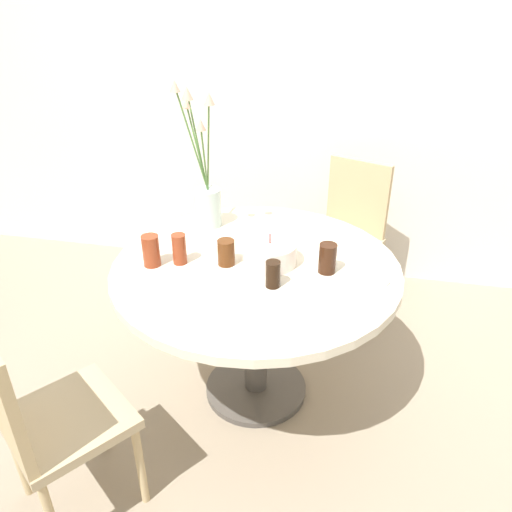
{
  "coord_description": "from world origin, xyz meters",
  "views": [
    {
      "loc": [
        0.39,
        -1.84,
        1.82
      ],
      "look_at": [
        0.0,
        0.0,
        0.78
      ],
      "focal_mm": 35.0,
      "sensor_mm": 36.0,
      "label": 1
    }
  ],
  "objects": [
    {
      "name": "side_plate",
      "position": [
        0.47,
        -0.02,
        0.74
      ],
      "size": [
        0.2,
        0.2,
        0.01
      ],
      "color": "white",
      "rests_on": "dining_table"
    },
    {
      "name": "flower_vase",
      "position": [
        -0.32,
        0.34,
        0.93
      ],
      "size": [
        0.24,
        0.31,
        0.7
      ],
      "color": "#B2C6C1",
      "rests_on": "dining_table"
    },
    {
      "name": "dining_table",
      "position": [
        0.0,
        0.0,
        0.61
      ],
      "size": [
        1.25,
        1.25,
        0.74
      ],
      "color": "beige",
      "rests_on": "ground_plane"
    },
    {
      "name": "birthday_cake",
      "position": [
        0.06,
        0.02,
        0.79
      ],
      "size": [
        0.23,
        0.23,
        0.14
      ],
      "color": "white",
      "rests_on": "dining_table"
    },
    {
      "name": "drink_glass_1",
      "position": [
        -0.33,
        -0.06,
        0.8
      ],
      "size": [
        0.06,
        0.06,
        0.14
      ],
      "color": "maroon",
      "rests_on": "dining_table"
    },
    {
      "name": "drink_glass_2",
      "position": [
        -0.13,
        -0.03,
        0.79
      ],
      "size": [
        0.08,
        0.08,
        0.11
      ],
      "color": "#51280F",
      "rests_on": "dining_table"
    },
    {
      "name": "chair_left_flank",
      "position": [
        0.37,
        0.91,
        0.51
      ],
      "size": [
        0.52,
        0.52,
        0.91
      ],
      "rotation": [
        0.0,
        0.0,
        -0.39
      ],
      "color": "tan",
      "rests_on": "ground_plane"
    },
    {
      "name": "chair_near_front",
      "position": [
        -0.59,
        -0.79,
        0.51
      ],
      "size": [
        0.56,
        0.56,
        0.91
      ],
      "rotation": [
        0.0,
        0.0,
        2.5
      ],
      "color": "tan",
      "rests_on": "ground_plane"
    },
    {
      "name": "drink_glass_0",
      "position": [
        0.31,
        0.0,
        0.8
      ],
      "size": [
        0.08,
        0.08,
        0.13
      ],
      "color": "#33190C",
      "rests_on": "dining_table"
    },
    {
      "name": "drink_glass_4",
      "position": [
        -0.44,
        -0.1,
        0.81
      ],
      "size": [
        0.07,
        0.07,
        0.14
      ],
      "color": "maroon",
      "rests_on": "dining_table"
    },
    {
      "name": "ground_plane",
      "position": [
        0.0,
        0.0,
        0.0
      ],
      "size": [
        16.0,
        16.0,
        0.0
      ],
      "primitive_type": "plane",
      "color": "gray"
    },
    {
      "name": "drink_glass_3",
      "position": [
        0.1,
        -0.16,
        0.79
      ],
      "size": [
        0.06,
        0.06,
        0.11
      ],
      "color": "black",
      "rests_on": "dining_table"
    },
    {
      "name": "wall_back",
      "position": [
        0.0,
        1.31,
        1.3
      ],
      "size": [
        8.0,
        0.05,
        2.6
      ],
      "color": "silver",
      "rests_on": "ground_plane"
    }
  ]
}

